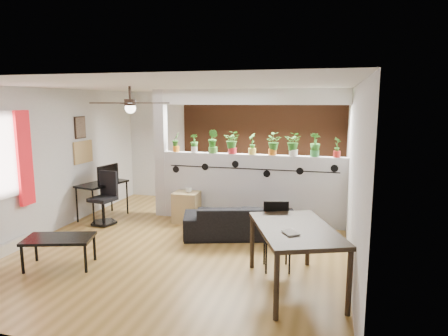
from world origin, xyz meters
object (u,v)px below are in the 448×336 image
Objects in this scene: potted_plant_8 at (337,146)px; coffee_table at (59,240)px; potted_plant_3 at (232,142)px; potted_plant_5 at (273,143)px; cube_shelf at (186,207)px; potted_plant_7 at (315,144)px; computer_desk at (102,186)px; potted_plant_0 at (176,142)px; folding_chair at (276,229)px; potted_plant_4 at (252,143)px; dining_table at (295,234)px; potted_plant_1 at (194,143)px; cup at (189,190)px; office_chair at (105,201)px; sofa at (241,221)px; ceiling_fan at (130,105)px; potted_plant_6 at (294,143)px; potted_plant_2 at (213,141)px.

coffee_table is at bearing -142.92° from potted_plant_8.
potted_plant_5 is (0.79, 0.00, -0.01)m from potted_plant_3.
cube_shelf is 0.56× the size of coffee_table.
potted_plant_7 is (0.79, -0.00, 0.01)m from potted_plant_5.
computer_desk is at bearing -170.86° from potted_plant_5.
potted_plant_5 is at bearing -0.00° from potted_plant_0.
potted_plant_4 is at bearing 110.71° from folding_chair.
dining_table is at bearing -100.22° from potted_plant_8.
potted_plant_1 is at bearing -180.00° from potted_plant_4.
computer_desk is (-3.38, -0.54, -0.91)m from potted_plant_5.
office_chair is at bearing -160.39° from cup.
computer_desk is at bearing -24.05° from sofa.
potted_plant_0 is at bearing 180.00° from potted_plant_5.
ceiling_fan is 3.73m from potted_plant_8.
potted_plant_6 is at bearing 14.14° from office_chair.
potted_plant_2 is 1.19m from potted_plant_5.
potted_plant_0 is 1.82m from office_chair.
computer_desk is (-1.80, -0.54, -0.88)m from potted_plant_1.
office_chair is (-1.48, -0.54, 0.15)m from cube_shelf.
ceiling_fan is at bearing -106.08° from cube_shelf.
dining_table is at bearing -91.87° from potted_plant_7.
office_chair is (-1.53, -0.54, -0.20)m from cup.
sofa is 1.34m from cube_shelf.
office_chair reaches higher than folding_chair.
potted_plant_3 is at bearing -180.00° from potted_plant_4.
potted_plant_7 reaches higher than potted_plant_4.
computer_desk is at bearing 127.77° from office_chair.
computer_desk is (-2.59, -0.54, -0.92)m from potted_plant_3.
potted_plant_0 is 0.35× the size of computer_desk.
potted_plant_7 reaches higher than dining_table.
potted_plant_1 is at bearing 180.00° from potted_plant_5.
sofa is 3.01m from computer_desk.
potted_plant_7 is at bearing -0.00° from potted_plant_3.
computer_desk is at bearing -171.80° from potted_plant_6.
coffee_table is (-3.81, -2.88, -1.16)m from potted_plant_8.
potted_plant_8 is (2.76, 0.00, 0.00)m from potted_plant_1.
coffee_table is (0.75, -2.34, -0.27)m from computer_desk.
potted_plant_5 is 4.07m from coffee_table.
potted_plant_3 is 1.08× the size of potted_plant_4.
potted_plant_7 is 0.44× the size of office_chair.
cube_shelf is at bearing -173.13° from potted_plant_8.
potted_plant_6 is at bearing -0.00° from potted_plant_1.
potted_plant_6 reaches higher than potted_plant_1.
potted_plant_2 is at bearing 180.00° from potted_plant_6.
office_chair is at bearing 140.72° from ceiling_fan.
potted_plant_2 is 2.37m from potted_plant_8.
potted_plant_8 is at bearing 0.00° from potted_plant_6.
office_chair is at bearing -159.17° from potted_plant_3.
potted_plant_2 reaches higher than potted_plant_6.
office_chair reaches higher than cup.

